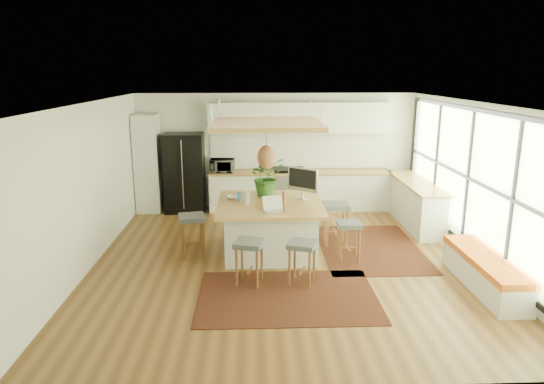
{
  "coord_description": "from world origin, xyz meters",
  "views": [
    {
      "loc": [
        -0.51,
        -7.87,
        3.2
      ],
      "look_at": [
        -0.2,
        0.5,
        1.1
      ],
      "focal_mm": 32.01,
      "sensor_mm": 36.0,
      "label": 1
    }
  ],
  "objects_px": {
    "stool_right_back": "(335,227)",
    "monitor": "(303,185)",
    "laptop": "(275,204)",
    "stool_near_right": "(302,262)",
    "island": "(270,228)",
    "microwave": "(222,164)",
    "stool_left_side": "(193,237)",
    "stool_near_left": "(249,262)",
    "stool_right_front": "(349,240)",
    "island_plant": "(266,180)",
    "fridge": "(185,172)"
  },
  "relations": [
    {
      "from": "stool_near_left",
      "to": "stool_right_back",
      "type": "bearing_deg",
      "value": 46.7
    },
    {
      "from": "island",
      "to": "stool_right_front",
      "type": "height_order",
      "value": "island"
    },
    {
      "from": "stool_near_left",
      "to": "stool_near_right",
      "type": "distance_m",
      "value": 0.81
    },
    {
      "from": "stool_near_left",
      "to": "monitor",
      "type": "xyz_separation_m",
      "value": [
        0.97,
        1.6,
        0.83
      ]
    },
    {
      "from": "stool_left_side",
      "to": "microwave",
      "type": "xyz_separation_m",
      "value": [
        0.36,
        2.88,
        0.75
      ]
    },
    {
      "from": "island",
      "to": "microwave",
      "type": "xyz_separation_m",
      "value": [
        -1.01,
        2.75,
        0.64
      ]
    },
    {
      "from": "laptop",
      "to": "stool_right_front",
      "type": "bearing_deg",
      "value": -12.37
    },
    {
      "from": "stool_near_right",
      "to": "fridge",
      "type": "bearing_deg",
      "value": 119.36
    },
    {
      "from": "island",
      "to": "microwave",
      "type": "distance_m",
      "value": 3.0
    },
    {
      "from": "island",
      "to": "monitor",
      "type": "xyz_separation_m",
      "value": [
        0.6,
        0.24,
        0.72
      ]
    },
    {
      "from": "stool_right_back",
      "to": "stool_left_side",
      "type": "relative_size",
      "value": 1.07
    },
    {
      "from": "stool_near_left",
      "to": "island_plant",
      "type": "distance_m",
      "value": 2.1
    },
    {
      "from": "laptop",
      "to": "microwave",
      "type": "height_order",
      "value": "microwave"
    },
    {
      "from": "monitor",
      "to": "stool_left_side",
      "type": "bearing_deg",
      "value": -130.68
    },
    {
      "from": "stool_left_side",
      "to": "monitor",
      "type": "relative_size",
      "value": 1.19
    },
    {
      "from": "stool_right_back",
      "to": "microwave",
      "type": "height_order",
      "value": "microwave"
    },
    {
      "from": "fridge",
      "to": "monitor",
      "type": "xyz_separation_m",
      "value": [
        2.49,
        -2.52,
        0.26
      ]
    },
    {
      "from": "stool_near_right",
      "to": "monitor",
      "type": "distance_m",
      "value": 1.83
    },
    {
      "from": "stool_right_front",
      "to": "microwave",
      "type": "height_order",
      "value": "microwave"
    },
    {
      "from": "stool_near_right",
      "to": "stool_right_front",
      "type": "bearing_deg",
      "value": 46.71
    },
    {
      "from": "stool_right_front",
      "to": "laptop",
      "type": "height_order",
      "value": "laptop"
    },
    {
      "from": "fridge",
      "to": "island",
      "type": "relative_size",
      "value": 0.98
    },
    {
      "from": "island",
      "to": "stool_near_right",
      "type": "bearing_deg",
      "value": -72.26
    },
    {
      "from": "microwave",
      "to": "monitor",
      "type": "bearing_deg",
      "value": -54.46
    },
    {
      "from": "stool_near_left",
      "to": "laptop",
      "type": "distance_m",
      "value": 1.15
    },
    {
      "from": "stool_right_front",
      "to": "stool_left_side",
      "type": "xyz_separation_m",
      "value": [
        -2.72,
        0.29,
        0.0
      ]
    },
    {
      "from": "laptop",
      "to": "stool_near_left",
      "type": "bearing_deg",
      "value": -136.3
    },
    {
      "from": "monitor",
      "to": "stool_near_left",
      "type": "bearing_deg",
      "value": -82.55
    },
    {
      "from": "stool_left_side",
      "to": "laptop",
      "type": "relative_size",
      "value": 2.02
    },
    {
      "from": "monitor",
      "to": "island_plant",
      "type": "distance_m",
      "value": 0.71
    },
    {
      "from": "fridge",
      "to": "stool_right_front",
      "type": "bearing_deg",
      "value": -45.48
    },
    {
      "from": "stool_near_right",
      "to": "island_plant",
      "type": "xyz_separation_m",
      "value": [
        -0.49,
        1.92,
        0.86
      ]
    },
    {
      "from": "stool_near_left",
      "to": "laptop",
      "type": "relative_size",
      "value": 1.9
    },
    {
      "from": "stool_right_front",
      "to": "monitor",
      "type": "height_order",
      "value": "monitor"
    },
    {
      "from": "stool_right_front",
      "to": "island_plant",
      "type": "relative_size",
      "value": 0.95
    },
    {
      "from": "microwave",
      "to": "stool_near_right",
      "type": "bearing_deg",
      "value": -67.82
    },
    {
      "from": "monitor",
      "to": "laptop",
      "type": "bearing_deg",
      "value": -85.33
    },
    {
      "from": "fridge",
      "to": "monitor",
      "type": "distance_m",
      "value": 3.55
    },
    {
      "from": "laptop",
      "to": "stool_near_right",
      "type": "bearing_deg",
      "value": -83.84
    },
    {
      "from": "stool_right_front",
      "to": "laptop",
      "type": "bearing_deg",
      "value": -174.3
    },
    {
      "from": "microwave",
      "to": "island_plant",
      "type": "bearing_deg",
      "value": -63.71
    },
    {
      "from": "microwave",
      "to": "stool_right_back",
      "type": "bearing_deg",
      "value": -44.06
    },
    {
      "from": "stool_right_back",
      "to": "stool_left_side",
      "type": "xyz_separation_m",
      "value": [
        -2.61,
        -0.48,
        0.0
      ]
    },
    {
      "from": "stool_right_back",
      "to": "monitor",
      "type": "relative_size",
      "value": 1.27
    },
    {
      "from": "monitor",
      "to": "microwave",
      "type": "height_order",
      "value": "monitor"
    },
    {
      "from": "microwave",
      "to": "laptop",
      "type": "bearing_deg",
      "value": -69.1
    },
    {
      "from": "fridge",
      "to": "stool_left_side",
      "type": "distance_m",
      "value": 2.99
    },
    {
      "from": "stool_right_back",
      "to": "island_plant",
      "type": "height_order",
      "value": "island_plant"
    },
    {
      "from": "stool_right_front",
      "to": "stool_left_side",
      "type": "height_order",
      "value": "stool_left_side"
    },
    {
      "from": "stool_right_back",
      "to": "monitor",
      "type": "height_order",
      "value": "monitor"
    }
  ]
}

